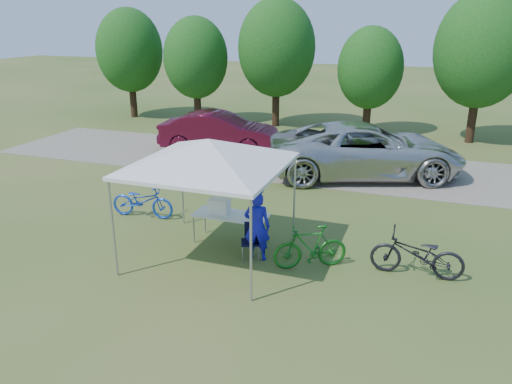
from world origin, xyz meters
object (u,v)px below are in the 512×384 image
at_px(cyclist, 257,226).
at_px(minivan, 366,150).
at_px(folding_chair, 252,237).
at_px(cooler, 219,206).
at_px(bike_dark, 417,254).
at_px(sedan, 220,132).
at_px(folding_table, 231,216).
at_px(bike_blue, 142,201).
at_px(bike_green, 310,247).

height_order(cyclist, minivan, minivan).
height_order(folding_chair, cooler, cooler).
height_order(bike_dark, minivan, minivan).
bearing_deg(sedan, cooler, -164.89).
xyz_separation_m(cooler, sedan, (-3.46, 7.91, -0.10)).
bearing_deg(folding_table, folding_chair, -35.86).
bearing_deg(folding_table, minivan, 70.83).
xyz_separation_m(bike_blue, bike_green, (4.97, -1.32, 0.02)).
xyz_separation_m(cyclist, bike_blue, (-3.76, 1.32, -0.33)).
bearing_deg(bike_green, folding_chair, -122.59).
height_order(cooler, bike_dark, cooler).
xyz_separation_m(cooler, bike_dark, (4.56, -0.24, -0.40)).
relative_size(folding_table, cyclist, 1.11).
height_order(folding_chair, minivan, minivan).
distance_m(cooler, bike_blue, 2.72).
bearing_deg(folding_chair, bike_blue, 138.89).
height_order(folding_chair, bike_blue, bike_blue).
height_order(folding_chair, bike_green, bike_green).
bearing_deg(folding_table, bike_dark, -3.18).
distance_m(bike_green, bike_dark, 2.21).
bearing_deg(sedan, folding_chair, -160.58).
relative_size(cyclist, bike_dark, 0.84).
xyz_separation_m(bike_green, bike_dark, (2.18, 0.37, 0.01)).
xyz_separation_m(folding_chair, minivan, (1.53, 7.02, 0.45)).
xyz_separation_m(cooler, minivan, (2.55, 6.50, 0.01)).
xyz_separation_m(bike_green, minivan, (0.17, 7.10, 0.43)).
relative_size(bike_dark, minivan, 0.29).
xyz_separation_m(bike_dark, sedan, (-8.02, 8.15, 0.30)).
height_order(minivan, sedan, minivan).
bearing_deg(sedan, bike_green, -154.09).
relative_size(bike_green, sedan, 0.34).
relative_size(cooler, sedan, 0.10).
relative_size(folding_table, bike_green, 1.09).
relative_size(minivan, sedan, 1.36).
bearing_deg(folding_chair, cyclist, -52.02).
bearing_deg(bike_dark, sedan, -137.05).
height_order(folding_table, bike_dark, bike_dark).
xyz_separation_m(folding_chair, sedan, (-4.47, 8.44, 0.33)).
distance_m(cyclist, minivan, 7.24).
relative_size(bike_blue, minivan, 0.27).
bearing_deg(folding_table, sedan, 115.33).
relative_size(bike_blue, sedan, 0.37).
bearing_deg(sedan, minivan, -111.78).
height_order(cyclist, bike_blue, cyclist).
height_order(folding_table, bike_green, bike_green).
bearing_deg(minivan, sedan, 56.69).
relative_size(bike_green, bike_dark, 0.85).
bearing_deg(bike_green, folding_table, -135.24).
relative_size(bike_blue, bike_green, 1.09).
bearing_deg(sedan, folding_table, -163.16).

